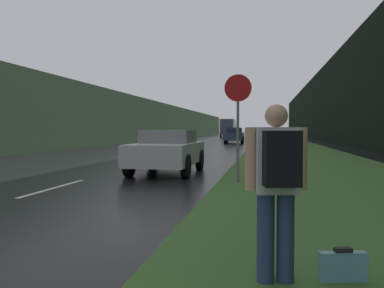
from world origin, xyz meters
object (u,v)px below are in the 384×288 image
stop_sign (238,116)px  suitcase (343,267)px  car_passing_far (234,135)px  car_passing_near (167,151)px  hitchhiker_with_backpack (277,182)px  delivery_truck (228,128)px

stop_sign → suitcase: 7.13m
car_passing_far → car_passing_near: bearing=90.0°
car_passing_near → hitchhiker_with_backpack: bearing=109.5°
stop_sign → hitchhiker_with_backpack: bearing=-83.4°
suitcase → car_passing_far: (-3.79, 37.41, 0.64)m
stop_sign → car_passing_near: (-2.38, 2.04, -1.04)m
suitcase → hitchhiker_with_backpack: bearing=-177.7°
suitcase → delivery_truck: delivery_truck is taller
stop_sign → car_passing_far: size_ratio=0.69×
delivery_truck → suitcase: bearing=-84.1°
stop_sign → hitchhiker_with_backpack: size_ratio=1.75×
delivery_truck → stop_sign: bearing=-84.7°
car_passing_near → delivery_truck: delivery_truck is taller
suitcase → car_passing_near: 9.64m
hitchhiker_with_backpack → suitcase: 1.00m
stop_sign → hitchhiker_with_backpack: stop_sign is taller
hitchhiker_with_backpack → suitcase: size_ratio=3.65×
car_passing_far → delivery_truck: (-3.72, 35.00, 0.95)m
car_passing_near → delivery_truck: (-3.72, 63.56, 1.02)m
car_passing_near → stop_sign: bearing=139.4°
stop_sign → car_passing_near: bearing=139.4°
hitchhiker_with_backpack → delivery_truck: bearing=82.7°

